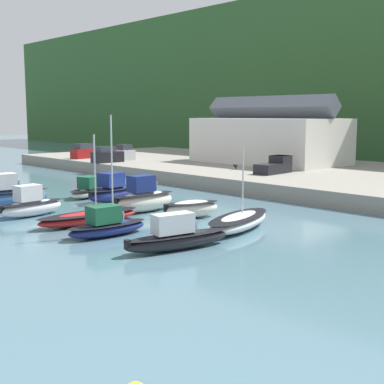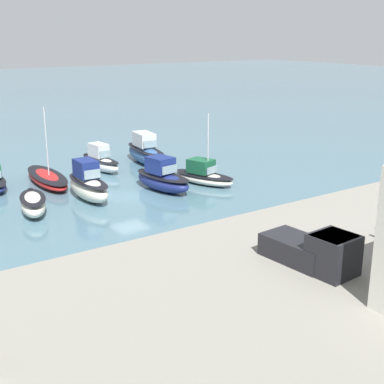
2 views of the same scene
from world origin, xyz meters
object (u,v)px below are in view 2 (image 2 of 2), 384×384
object	(u,v)px
moored_boat_6	(100,161)
moored_boat_3	(33,204)
pickup_truck_0	(316,251)
dog_on_quay	(382,232)
moored_boat_1	(162,178)
moored_boat_7	(47,178)
moored_boat_2	(88,185)
moored_boat_5	(146,152)
moored_boat_0	(203,175)

from	to	relation	value
moored_boat_6	moored_boat_3	bearing A→B (deg)	36.91
pickup_truck_0	dog_on_quay	bearing A→B (deg)	-179.95
moored_boat_1	moored_boat_7	world-z (taller)	moored_boat_7
moored_boat_2	moored_boat_3	world-z (taller)	moored_boat_2
moored_boat_3	moored_boat_7	xyz separation A→B (m)	(-3.46, -6.89, -0.23)
moored_boat_5	dog_on_quay	xyz separation A→B (m)	(1.15, 27.57, 0.80)
moored_boat_0	moored_boat_1	world-z (taller)	moored_boat_0
moored_boat_1	pickup_truck_0	size ratio (longest dim) A/B	1.25
moored_boat_0	dog_on_quay	size ratio (longest dim) A/B	6.97
moored_boat_7	moored_boat_6	bearing A→B (deg)	-160.36
moored_boat_6	dog_on_quay	size ratio (longest dim) A/B	6.39
moored_boat_7	dog_on_quay	xyz separation A→B (m)	(-9.21, 25.84, 1.41)
moored_boat_0	moored_boat_6	size ratio (longest dim) A/B	1.09
moored_boat_2	dog_on_quay	size ratio (longest dim) A/B	6.54
moored_boat_3	pickup_truck_0	world-z (taller)	pickup_truck_0
moored_boat_3	moored_boat_5	size ratio (longest dim) A/B	0.63
moored_boat_7	dog_on_quay	size ratio (longest dim) A/B	9.20
moored_boat_2	moored_boat_7	bearing A→B (deg)	-78.84
moored_boat_2	pickup_truck_0	distance (m)	20.56
moored_boat_0	moored_boat_7	bearing A→B (deg)	-51.46
moored_boat_0	dog_on_quay	xyz separation A→B (m)	(1.60, 18.70, 1.19)
moored_boat_2	dog_on_quay	bearing A→B (deg)	112.67
moored_boat_1	moored_boat_5	size ratio (longest dim) A/B	0.78
moored_boat_7	pickup_truck_0	world-z (taller)	moored_boat_7
dog_on_quay	moored_boat_2	bearing A→B (deg)	101.77
moored_boat_2	moored_boat_5	distance (m)	11.98
moored_boat_1	dog_on_quay	size ratio (longest dim) A/B	6.85
moored_boat_5	dog_on_quay	bearing A→B (deg)	94.24
moored_boat_2	moored_boat_6	bearing A→B (deg)	-120.21
moored_boat_1	moored_boat_3	distance (m)	10.42
moored_boat_0	moored_boat_5	distance (m)	8.89
pickup_truck_0	dog_on_quay	xyz separation A→B (m)	(-5.55, -0.40, -0.36)
moored_boat_2	moored_boat_5	size ratio (longest dim) A/B	0.75
moored_boat_2	pickup_truck_0	bearing A→B (deg)	97.73
moored_boat_2	moored_boat_7	size ratio (longest dim) A/B	0.71
moored_boat_6	pickup_truck_0	world-z (taller)	pickup_truck_0
moored_boat_3	dog_on_quay	size ratio (longest dim) A/B	5.53
moored_boat_1	pickup_truck_0	distance (m)	19.60
moored_boat_1	moored_boat_6	size ratio (longest dim) A/B	1.07
moored_boat_7	moored_boat_2	bearing A→B (deg)	103.38
moored_boat_6	moored_boat_7	bearing A→B (deg)	10.32
moored_boat_0	moored_boat_6	bearing A→B (deg)	-77.57
moored_boat_6	dog_on_quay	bearing A→B (deg)	90.91
moored_boat_3	moored_boat_0	bearing A→B (deg)	-166.51
moored_boat_3	moored_boat_7	bearing A→B (deg)	-102.20
moored_boat_0	moored_boat_7	xyz separation A→B (m)	(10.80, -7.13, -0.22)
moored_boat_1	moored_boat_7	size ratio (longest dim) A/B	0.75
moored_boat_1	moored_boat_5	distance (m)	9.33
moored_boat_3	moored_boat_6	xyz separation A→B (m)	(-9.07, -8.59, 0.16)
moored_boat_3	moored_boat_5	world-z (taller)	moored_boat_5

